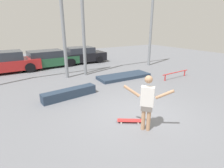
# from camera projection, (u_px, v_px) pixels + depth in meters

# --- Properties ---
(ground_plane) EXTENTS (36.00, 36.00, 0.00)m
(ground_plane) POSITION_uv_depth(u_px,v_px,m) (135.00, 114.00, 6.42)
(ground_plane) COLOR slate
(skateboarder) EXTENTS (1.03, 1.16, 1.75)m
(skateboarder) POSITION_uv_depth(u_px,v_px,m) (147.00, 101.00, 5.12)
(skateboarder) COLOR tan
(skateboarder) RESTS_ON ground_plane
(skateboard) EXTENTS (0.80, 0.63, 0.08)m
(skateboard) POSITION_uv_depth(u_px,v_px,m) (130.00, 121.00, 5.83)
(skateboard) COLOR red
(skateboard) RESTS_ON ground_plane
(grind_box) EXTENTS (2.49, 0.73, 0.40)m
(grind_box) POSITION_uv_depth(u_px,v_px,m) (70.00, 93.00, 7.80)
(grind_box) COLOR #28384C
(grind_box) RESTS_ON ground_plane
(manual_pad) EXTENTS (3.33, 1.31, 0.18)m
(manual_pad) POSITION_uv_depth(u_px,v_px,m) (124.00, 76.00, 10.82)
(manual_pad) COLOR #28384C
(manual_pad) RESTS_ON ground_plane
(grind_rail) EXTENTS (2.28, 0.14, 0.39)m
(grind_rail) POSITION_uv_depth(u_px,v_px,m) (176.00, 73.00, 10.64)
(grind_rail) COLOR red
(grind_rail) RESTS_ON ground_plane
(canopy_support_left) EXTENTS (5.76, 0.20, 6.69)m
(canopy_support_left) POSITION_uv_depth(u_px,v_px,m) (3.00, 4.00, 8.21)
(canopy_support_left) COLOR gray
(canopy_support_left) RESTS_ON ground_plane
(canopy_support_right) EXTENTS (5.76, 0.20, 6.69)m
(canopy_support_right) POSITION_uv_depth(u_px,v_px,m) (121.00, 10.00, 11.61)
(canopy_support_right) COLOR gray
(canopy_support_right) RESTS_ON ground_plane
(parked_car_red) EXTENTS (4.07, 2.03, 1.43)m
(parked_car_red) POSITION_uv_depth(u_px,v_px,m) (7.00, 62.00, 11.92)
(parked_car_red) COLOR red
(parked_car_red) RESTS_ON ground_plane
(parked_car_green) EXTENTS (4.54, 2.20, 1.28)m
(parked_car_green) POSITION_uv_depth(u_px,v_px,m) (48.00, 59.00, 13.47)
(parked_car_green) COLOR #28603D
(parked_car_green) RESTS_ON ground_plane
(parked_car_black) EXTENTS (3.99, 2.00, 1.34)m
(parked_car_black) POSITION_uv_depth(u_px,v_px,m) (81.00, 55.00, 15.02)
(parked_car_black) COLOR black
(parked_car_black) RESTS_ON ground_plane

